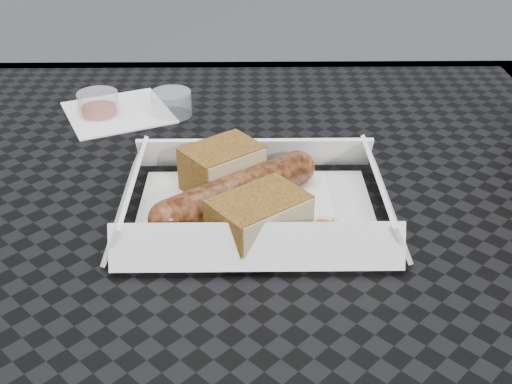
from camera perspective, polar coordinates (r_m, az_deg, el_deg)
patio_table at (r=0.66m, az=-0.75°, el=-6.40°), size 0.80×0.80×0.74m
food_tray at (r=0.60m, az=-0.01°, el=-1.80°), size 0.22×0.15×0.00m
bratwurst at (r=0.59m, az=-1.71°, el=0.02°), size 0.15×0.13×0.03m
bread_near at (r=0.62m, az=-3.02°, el=2.17°), size 0.09×0.08×0.04m
bread_far at (r=0.55m, az=0.27°, el=-2.37°), size 0.09×0.09×0.04m
veg_garnish at (r=0.57m, az=6.82°, el=-3.91°), size 0.03×0.03×0.00m
napkin at (r=0.82m, az=-12.17°, el=6.93°), size 0.16×0.16×0.00m
condiment_cup_sauce at (r=0.82m, az=-13.83°, el=7.57°), size 0.05×0.05×0.03m
condiment_cup_empty at (r=0.80m, az=-7.54°, el=7.81°), size 0.05×0.05×0.03m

